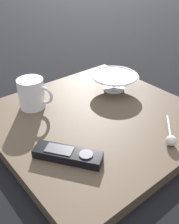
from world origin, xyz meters
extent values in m
plane|color=black|center=(0.00, 0.00, 0.00)|extent=(6.00, 6.00, 0.00)
cube|color=#4C3D2D|center=(0.00, 0.00, 0.02)|extent=(0.57, 0.58, 0.03)
cylinder|color=silver|center=(0.09, -0.16, 0.04)|extent=(0.07, 0.07, 0.01)
cone|color=silver|center=(0.09, -0.16, 0.06)|extent=(0.17, 0.17, 0.05)
torus|color=silver|center=(0.09, -0.16, 0.09)|extent=(0.16, 0.16, 0.01)
cylinder|color=white|center=(0.16, 0.12, 0.08)|extent=(0.08, 0.08, 0.09)
torus|color=white|center=(0.13, 0.10, 0.08)|extent=(0.05, 0.04, 0.06)
cylinder|color=silver|center=(-0.18, -0.10, 0.05)|extent=(0.08, 0.08, 0.01)
sphere|color=silver|center=(-0.23, -0.06, 0.05)|extent=(0.03, 0.03, 0.03)
cube|color=black|center=(-0.10, 0.17, 0.04)|extent=(0.16, 0.13, 0.02)
cylinder|color=#3A3A42|center=(-0.14, 0.15, 0.06)|extent=(0.03, 0.03, 0.00)
cube|color=#3A3A42|center=(-0.08, 0.19, 0.06)|extent=(0.07, 0.07, 0.00)
camera|label=1|loc=(-0.49, 0.43, 0.46)|focal=41.51mm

